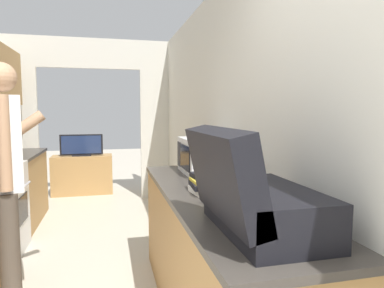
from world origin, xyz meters
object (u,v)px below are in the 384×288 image
person (6,181)px  book_stack (211,184)px  television (82,145)px  microwave (203,156)px  suitcase (250,197)px  tv_cabinet (83,175)px

person → book_stack: 1.39m
book_stack → television: (-1.07, 3.94, -0.11)m
microwave → television: microwave is taller
microwave → book_stack: 0.70m
suitcase → television: bearing=102.4°
person → microwave: 1.46m
suitcase → television: (-1.03, 4.66, -0.21)m
microwave → tv_cabinet: 3.59m
person → television: person is taller
book_stack → tv_cabinet: (-1.07, 3.98, -0.62)m
microwave → book_stack: size_ratio=1.72×
tv_cabinet → television: size_ratio=1.43×
microwave → tv_cabinet: bearing=110.1°
microwave → person: bearing=-171.6°
television → microwave: bearing=-69.7°
suitcase → microwave: (0.18, 1.40, -0.01)m
suitcase → book_stack: (0.04, 0.72, -0.10)m
person → television: size_ratio=2.50×
person → book_stack: bearing=-123.8°
tv_cabinet → suitcase: bearing=-77.7°
book_stack → suitcase: bearing=-93.4°
book_stack → television: television is taller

